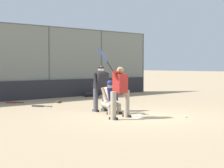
% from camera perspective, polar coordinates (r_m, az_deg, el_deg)
% --- Properties ---
extents(ground_plane, '(160.00, 160.00, 0.00)m').
position_cam_1_polar(ground_plane, '(12.31, 3.83, -5.03)').
color(ground_plane, tan).
extents(home_plate_marker, '(0.43, 0.43, 0.01)m').
position_cam_1_polar(home_plate_marker, '(12.31, 3.83, -5.00)').
color(home_plate_marker, white).
rests_on(home_plate_marker, ground_plane).
extents(backstop_fence, '(17.78, 0.08, 3.70)m').
position_cam_1_polar(backstop_fence, '(18.56, -14.15, 3.57)').
color(backstop_fence, '#515651').
rests_on(backstop_fence, ground_plane).
extents(padding_wall, '(17.35, 0.18, 0.93)m').
position_cam_1_polar(padding_wall, '(18.52, -13.94, -1.01)').
color(padding_wall, '#28282D').
rests_on(padding_wall, ground_plane).
extents(bleachers_beyond, '(12.39, 3.05, 1.80)m').
position_cam_1_polar(bleachers_beyond, '(21.36, -16.61, -0.20)').
color(bleachers_beyond, slate).
rests_on(bleachers_beyond, ground_plane).
extents(batter_at_plate, '(1.14, 0.59, 2.26)m').
position_cam_1_polar(batter_at_plate, '(11.84, 1.21, -0.98)').
color(batter_at_plate, gray).
rests_on(batter_at_plate, ground_plane).
extents(catcher_behind_plate, '(0.62, 0.72, 1.18)m').
position_cam_1_polar(catcher_behind_plate, '(12.97, -0.08, -1.91)').
color(catcher_behind_plate, gray).
rests_on(catcher_behind_plate, ground_plane).
extents(umpire_home, '(0.67, 0.44, 1.65)m').
position_cam_1_polar(umpire_home, '(13.67, -1.74, -0.50)').
color(umpire_home, '#4C4C51').
rests_on(umpire_home, ground_plane).
extents(spare_bat_near_backstop, '(0.58, 0.65, 0.07)m').
position_cam_1_polar(spare_bat_near_backstop, '(17.26, -14.91, -2.73)').
color(spare_bat_near_backstop, black).
rests_on(spare_bat_near_backstop, ground_plane).
extents(spare_bat_by_padding, '(0.53, 0.76, 0.07)m').
position_cam_1_polar(spare_bat_by_padding, '(15.53, -11.03, -3.30)').
color(spare_bat_by_padding, black).
rests_on(spare_bat_by_padding, ground_plane).
extents(fielding_glove_on_dirt, '(0.30, 0.23, 0.11)m').
position_cam_1_polar(fielding_glove_on_dirt, '(16.94, -8.09, -2.70)').
color(fielding_glove_on_dirt, '#56331E').
rests_on(fielding_glove_on_dirt, ground_plane).
extents(baseball_loose, '(0.07, 0.07, 0.07)m').
position_cam_1_polar(baseball_loose, '(12.39, 11.18, -4.86)').
color(baseball_loose, white).
rests_on(baseball_loose, ground_plane).
extents(equipment_bag_dugout_side, '(1.12, 0.28, 0.28)m').
position_cam_1_polar(equipment_bag_dugout_side, '(20.23, -3.06, -1.52)').
color(equipment_bag_dugout_side, black).
rests_on(equipment_bag_dugout_side, ground_plane).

